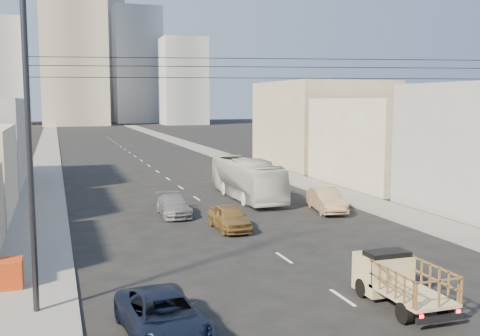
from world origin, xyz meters
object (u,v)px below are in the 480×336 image
city_bus (247,179)px  streetlamp_left (32,139)px  sedan_tan (327,200)px  sedan_brown (229,217)px  sedan_grey (174,205)px  navy_pickup (164,317)px  flatbed_pickup (399,277)px

city_bus → streetlamp_left: streetlamp_left is taller
sedan_tan → sedan_brown: bearing=-148.9°
city_bus → sedan_tan: bearing=-61.9°
city_bus → sedan_brown: 11.00m
city_bus → sedan_grey: 8.42m
navy_pickup → streetlamp_left: 7.79m
sedan_brown → sedan_grey: sedan_brown is taller
sedan_tan → streetlamp_left: 24.04m
flatbed_pickup → navy_pickup: (-9.08, -0.15, -0.36)m
sedan_grey → sedan_brown: bearing=-64.2°
navy_pickup → sedan_brown: 15.76m
flatbed_pickup → navy_pickup: flatbed_pickup is taller
navy_pickup → flatbed_pickup: bearing=-4.3°
city_bus → sedan_tan: (3.62, -6.81, -0.79)m
sedan_tan → sedan_grey: sedan_tan is taller
sedan_grey → streetlamp_left: streetlamp_left is taller
flatbed_pickup → sedan_brown: flatbed_pickup is taller
city_bus → sedan_tan: city_bus is taller
flatbed_pickup → navy_pickup: 9.09m
navy_pickup → city_bus: (11.23, 24.25, 0.86)m
streetlamp_left → sedan_brown: bearing=45.3°
navy_pickup → sedan_brown: sedan_brown is taller
sedan_brown → flatbed_pickup: bearing=-81.4°
sedan_brown → sedan_tan: size_ratio=0.90×
sedan_tan → sedan_grey: bearing=178.9°
navy_pickup → sedan_tan: size_ratio=1.08×
navy_pickup → sedan_tan: (14.85, 17.43, 0.07)m
sedan_brown → sedan_grey: bearing=113.1°
city_bus → sedan_grey: city_bus is taller
city_bus → streetlamp_left: bearing=-126.1°
flatbed_pickup → sedan_grey: bearing=103.8°
sedan_grey → streetlamp_left: bearing=-115.8°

